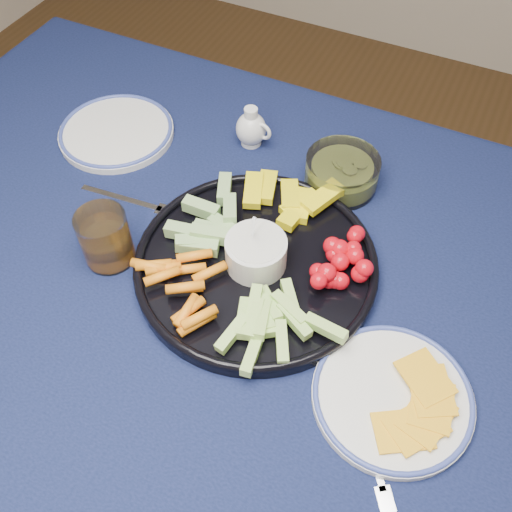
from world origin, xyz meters
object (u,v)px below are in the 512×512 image
at_px(pickle_bowl, 341,174).
at_px(side_plate_extra, 116,132).
at_px(cheese_plate, 393,396).
at_px(juice_tumbler, 106,240).
at_px(crudite_platter, 254,260).
at_px(dining_table, 266,327).
at_px(creamer_pitcher, 251,129).

height_order(pickle_bowl, side_plate_extra, pickle_bowl).
distance_m(cheese_plate, juice_tumbler, 0.50).
distance_m(pickle_bowl, cheese_plate, 0.42).
xyz_separation_m(crudite_platter, juice_tumbler, (-0.23, -0.08, 0.02)).
bearing_deg(pickle_bowl, dining_table, -92.96).
relative_size(pickle_bowl, cheese_plate, 0.59).
height_order(dining_table, creamer_pitcher, creamer_pitcher).
bearing_deg(cheese_plate, pickle_bowl, 120.38).
bearing_deg(creamer_pitcher, cheese_plate, -44.02).
bearing_deg(dining_table, side_plate_extra, 152.78).
distance_m(creamer_pitcher, pickle_bowl, 0.20).
xyz_separation_m(dining_table, juice_tumbler, (-0.27, -0.04, 0.13)).
height_order(creamer_pitcher, juice_tumbler, juice_tumbler).
bearing_deg(side_plate_extra, pickle_bowl, 7.95).
distance_m(dining_table, cheese_plate, 0.26).
height_order(pickle_bowl, cheese_plate, pickle_bowl).
distance_m(dining_table, side_plate_extra, 0.50).
xyz_separation_m(cheese_plate, side_plate_extra, (-0.67, 0.30, -0.00)).
xyz_separation_m(creamer_pitcher, pickle_bowl, (0.20, -0.03, -0.01)).
height_order(crudite_platter, side_plate_extra, crudite_platter).
relative_size(creamer_pitcher, side_plate_extra, 0.36).
relative_size(cheese_plate, juice_tumbler, 2.31).
xyz_separation_m(creamer_pitcher, cheese_plate, (0.41, -0.40, -0.02)).
relative_size(dining_table, creamer_pitcher, 20.20).
xyz_separation_m(dining_table, pickle_bowl, (0.01, 0.29, 0.12)).
xyz_separation_m(crudite_platter, pickle_bowl, (0.06, 0.24, 0.01)).
bearing_deg(pickle_bowl, cheese_plate, -59.62).
relative_size(pickle_bowl, side_plate_extra, 0.59).
bearing_deg(creamer_pitcher, pickle_bowl, -9.59).
distance_m(creamer_pitcher, juice_tumbler, 0.37).
xyz_separation_m(pickle_bowl, cheese_plate, (0.21, -0.37, -0.02)).
xyz_separation_m(crudite_platter, creamer_pitcher, (-0.14, 0.28, 0.01)).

